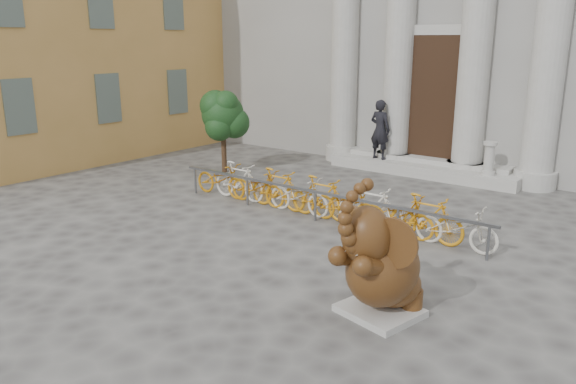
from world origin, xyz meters
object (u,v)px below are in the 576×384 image
Objects in this scene: elephant_statue at (380,266)px; bike_rack at (322,198)px; tree at (223,115)px; pedestrian at (380,129)px.

bike_rack is at bearing 147.35° from elephant_statue.
tree is (-5.08, 2.04, 1.30)m from bike_rack.
elephant_statue is 0.26× the size of bike_rack.
tree is at bearing 159.85° from elephant_statue.
bike_rack is 5.63m from tree.
pedestrian is (-4.80, 8.80, 0.51)m from elephant_statue.
elephant_statue reaches higher than bike_rack.
bike_rack is 4.42× the size of pedestrian.
tree is 1.37× the size of pedestrian.
elephant_statue is 10.04m from pedestrian.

